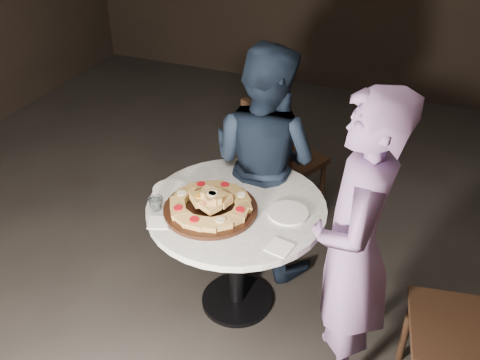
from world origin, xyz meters
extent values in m
plane|color=black|center=(0.00, 0.00, 0.00)|extent=(7.00, 7.00, 0.00)
cylinder|color=black|center=(0.07, 0.13, 0.01)|extent=(0.45, 0.45, 0.03)
cylinder|color=black|center=(0.07, 0.13, 0.36)|extent=(0.09, 0.09, 0.67)
cylinder|color=silver|center=(0.07, 0.13, 0.71)|extent=(1.01, 1.01, 0.04)
cylinder|color=black|center=(-0.04, 0.03, 0.74)|extent=(0.58, 0.58, 0.02)
cube|color=#B98B47|center=(0.13, 0.02, 0.77)|extent=(0.09, 0.11, 0.05)
cylinder|color=red|center=(0.13, 0.02, 0.79)|extent=(0.05, 0.05, 0.01)
cube|color=#B98B47|center=(0.12, 0.08, 0.77)|extent=(0.12, 0.13, 0.05)
cube|color=#B98B47|center=(0.09, 0.14, 0.77)|extent=(0.13, 0.13, 0.05)
cylinder|color=beige|center=(0.09, 0.14, 0.79)|extent=(0.07, 0.07, 0.01)
cube|color=#B98B47|center=(0.04, 0.18, 0.77)|extent=(0.13, 0.13, 0.05)
cube|color=#B98B47|center=(-0.03, 0.20, 0.77)|extent=(0.12, 0.10, 0.05)
cylinder|color=red|center=(-0.03, 0.20, 0.79)|extent=(0.05, 0.05, 0.01)
cube|color=#B98B47|center=(-0.09, 0.19, 0.77)|extent=(0.13, 0.12, 0.05)
cube|color=#B98B47|center=(-0.15, 0.15, 0.77)|extent=(0.13, 0.13, 0.05)
cylinder|color=red|center=(-0.15, 0.15, 0.79)|extent=(0.07, 0.07, 0.01)
cube|color=#B98B47|center=(-0.19, 0.10, 0.77)|extent=(0.11, 0.13, 0.05)
cube|color=#B98B47|center=(-0.21, 0.04, 0.77)|extent=(0.08, 0.11, 0.05)
cylinder|color=beige|center=(-0.21, 0.04, 0.79)|extent=(0.05, 0.05, 0.01)
cube|color=#B98B47|center=(-0.20, -0.03, 0.77)|extent=(0.12, 0.13, 0.05)
cube|color=#B98B47|center=(-0.17, -0.09, 0.77)|extent=(0.12, 0.13, 0.05)
cylinder|color=red|center=(-0.17, -0.09, 0.79)|extent=(0.07, 0.07, 0.01)
cube|color=#B98B47|center=(-0.11, -0.13, 0.77)|extent=(0.13, 0.12, 0.05)
cube|color=#B98B47|center=(-0.05, -0.14, 0.77)|extent=(0.11, 0.08, 0.05)
cylinder|color=red|center=(-0.05, -0.14, 0.79)|extent=(0.05, 0.05, 0.01)
cube|color=#B98B47|center=(0.02, -0.13, 0.77)|extent=(0.12, 0.10, 0.05)
cube|color=#B98B47|center=(0.08, -0.10, 0.77)|extent=(0.13, 0.13, 0.05)
cylinder|color=beige|center=(0.08, -0.10, 0.79)|extent=(0.07, 0.07, 0.01)
cube|color=#B98B47|center=(0.12, -0.05, 0.77)|extent=(0.12, 0.13, 0.05)
cube|color=#B98B47|center=(0.01, 0.05, 0.80)|extent=(0.11, 0.12, 0.04)
cylinder|color=#2D6B1E|center=(0.01, 0.05, 0.82)|extent=(0.06, 0.06, 0.01)
cube|color=#B98B47|center=(-0.06, 0.08, 0.80)|extent=(0.11, 0.08, 0.04)
cylinder|color=beige|center=(-0.06, 0.08, 0.82)|extent=(0.05, 0.05, 0.01)
cube|color=#B98B47|center=(-0.09, 0.01, 0.80)|extent=(0.13, 0.13, 0.04)
cylinder|color=orange|center=(-0.09, 0.01, 0.82)|extent=(0.07, 0.07, 0.01)
cube|color=#B98B47|center=(-0.02, -0.02, 0.80)|extent=(0.13, 0.12, 0.04)
cylinder|color=red|center=(-0.02, -0.02, 0.82)|extent=(0.07, 0.07, 0.01)
cube|color=#B98B47|center=(0.01, 0.05, 0.80)|extent=(0.12, 0.10, 0.04)
cylinder|color=#2D6B1E|center=(0.01, 0.05, 0.82)|extent=(0.06, 0.06, 0.01)
cube|color=#B98B47|center=(-0.02, 0.00, 0.83)|extent=(0.13, 0.13, 0.04)
cylinder|color=beige|center=(-0.02, 0.00, 0.86)|extent=(0.07, 0.07, 0.01)
cube|color=#B98B47|center=(-0.01, 0.01, 0.83)|extent=(0.12, 0.11, 0.04)
cylinder|color=beige|center=(-0.01, 0.01, 0.86)|extent=(0.06, 0.06, 0.01)
cylinder|color=white|center=(-0.33, 0.12, 0.73)|extent=(0.24, 0.24, 0.01)
cylinder|color=white|center=(0.35, 0.15, 0.73)|extent=(0.22, 0.22, 0.01)
imported|color=silver|center=(-0.31, -0.07, 0.76)|extent=(0.10, 0.10, 0.08)
cube|color=white|center=(-0.24, -0.16, 0.73)|extent=(0.14, 0.14, 0.01)
cube|color=white|center=(0.39, -0.12, 0.73)|extent=(0.13, 0.13, 0.01)
cube|color=black|center=(0.06, 1.08, 0.47)|extent=(0.58, 0.58, 0.04)
cube|color=black|center=(-0.03, 0.89, 0.70)|extent=(0.41, 0.22, 0.47)
cylinder|color=black|center=(0.31, 1.18, 0.23)|extent=(0.05, 0.05, 0.47)
cylinder|color=black|center=(-0.03, 1.33, 0.23)|extent=(0.05, 0.05, 0.47)
cylinder|color=black|center=(0.15, 0.84, 0.23)|extent=(0.05, 0.05, 0.47)
cylinder|color=black|center=(-0.19, 0.99, 0.23)|extent=(0.05, 0.05, 0.47)
cube|color=black|center=(1.27, -0.09, 0.49)|extent=(0.52, 0.52, 0.04)
cylinder|color=black|center=(1.05, 0.07, 0.24)|extent=(0.04, 0.04, 0.49)
imported|color=black|center=(0.06, 0.59, 0.74)|extent=(0.84, 0.73, 1.47)
imported|color=slate|center=(0.73, -0.09, 0.80)|extent=(0.45, 0.63, 1.60)
camera|label=1|loc=(0.95, -2.01, 2.41)|focal=40.00mm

